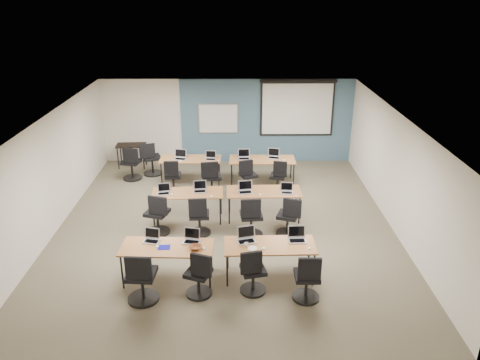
{
  "coord_description": "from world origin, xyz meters",
  "views": [
    {
      "loc": [
        0.27,
        -10.09,
        5.39
      ],
      "look_at": [
        0.36,
        0.4,
        1.01
      ],
      "focal_mm": 35.0,
      "sensor_mm": 36.0,
      "label": 1
    }
  ],
  "objects_px": {
    "laptop_8": "(180,157)",
    "laptop_7": "(287,190)",
    "spare_chair_a": "(151,161)",
    "laptop_1": "(192,238)",
    "task_chair_2": "(253,275)",
    "utility_table": "(131,147)",
    "whiteboard": "(218,119)",
    "laptop_0": "(152,238)",
    "task_chair_0": "(141,281)",
    "task_chair_10": "(248,178)",
    "laptop_11": "(274,155)",
    "projector_screen": "(297,105)",
    "laptop_2": "(246,237)",
    "training_table_mid_right": "(264,193)",
    "training_table_front_left": "(167,249)",
    "laptop_10": "(244,156)",
    "task_chair_3": "(307,281)",
    "laptop_6": "(245,189)",
    "task_chair_4": "(158,217)",
    "laptop_9": "(211,157)",
    "training_table_back_left": "(191,160)",
    "task_chair_6": "(251,220)",
    "task_chair_8": "(173,179)",
    "laptop_5": "(200,189)",
    "task_chair_1": "(199,278)",
    "task_chair_5": "(199,219)",
    "laptop_4": "(164,191)",
    "task_chair_7": "(289,219)",
    "training_table_mid_left": "(187,194)",
    "spare_chair_b": "(132,166)",
    "training_table_front_right": "(270,247)",
    "task_chair_11": "(278,179)"
  },
  "relations": [
    {
      "from": "whiteboard",
      "to": "task_chair_11",
      "type": "height_order",
      "value": "whiteboard"
    },
    {
      "from": "laptop_8",
      "to": "laptop_10",
      "type": "bearing_deg",
      "value": 12.3
    },
    {
      "from": "training_table_front_right",
      "to": "laptop_0",
      "type": "height_order",
      "value": "laptop_0"
    },
    {
      "from": "task_chair_3",
      "to": "laptop_6",
      "type": "relative_size",
      "value": 2.91
    },
    {
      "from": "training_table_back_left",
      "to": "task_chair_6",
      "type": "relative_size",
      "value": 1.71
    },
    {
      "from": "laptop_1",
      "to": "task_chair_7",
      "type": "height_order",
      "value": "task_chair_7"
    },
    {
      "from": "training_table_mid_right",
      "to": "task_chair_2",
      "type": "bearing_deg",
      "value": -97.83
    },
    {
      "from": "projector_screen",
      "to": "task_chair_11",
      "type": "height_order",
      "value": "projector_screen"
    },
    {
      "from": "task_chair_0",
      "to": "task_chair_10",
      "type": "xyz_separation_m",
      "value": [
        2.04,
        4.98,
        -0.04
      ]
    },
    {
      "from": "laptop_1",
      "to": "laptop_8",
      "type": "distance_m",
      "value": 4.8
    },
    {
      "from": "training_table_front_left",
      "to": "laptop_10",
      "type": "bearing_deg",
      "value": 75.34
    },
    {
      "from": "laptop_2",
      "to": "training_table_front_left",
      "type": "bearing_deg",
      "value": 174.08
    },
    {
      "from": "laptop_0",
      "to": "task_chair_1",
      "type": "height_order",
      "value": "task_chair_1"
    },
    {
      "from": "laptop_1",
      "to": "task_chair_2",
      "type": "bearing_deg",
      "value": -18.12
    },
    {
      "from": "training_table_back_left",
      "to": "laptop_10",
      "type": "xyz_separation_m",
      "value": [
        1.55,
        0.01,
        0.11
      ]
    },
    {
      "from": "laptop_2",
      "to": "task_chair_8",
      "type": "distance_m",
      "value": 4.48
    },
    {
      "from": "task_chair_5",
      "to": "task_chair_8",
      "type": "height_order",
      "value": "task_chair_5"
    },
    {
      "from": "task_chair_8",
      "to": "task_chair_4",
      "type": "bearing_deg",
      "value": -93.18
    },
    {
      "from": "laptop_8",
      "to": "spare_chair_a",
      "type": "bearing_deg",
      "value": 161.26
    },
    {
      "from": "laptop_4",
      "to": "laptop_10",
      "type": "xyz_separation_m",
      "value": [
        1.98,
        2.45,
        0.01
      ]
    },
    {
      "from": "whiteboard",
      "to": "projector_screen",
      "type": "xyz_separation_m",
      "value": [
        2.5,
        -0.02,
        0.44
      ]
    },
    {
      "from": "training_table_back_left",
      "to": "utility_table",
      "type": "height_order",
      "value": "utility_table"
    },
    {
      "from": "laptop_0",
      "to": "spare_chair_a",
      "type": "relative_size",
      "value": 0.3
    },
    {
      "from": "whiteboard",
      "to": "spare_chair_a",
      "type": "bearing_deg",
      "value": -150.0
    },
    {
      "from": "laptop_5",
      "to": "laptop_6",
      "type": "height_order",
      "value": "laptop_6"
    },
    {
      "from": "laptop_8",
      "to": "laptop_7",
      "type": "bearing_deg",
      "value": -28.33
    },
    {
      "from": "laptop_4",
      "to": "task_chair_8",
      "type": "height_order",
      "value": "task_chair_8"
    },
    {
      "from": "laptop_6",
      "to": "task_chair_10",
      "type": "bearing_deg",
      "value": 78.32
    },
    {
      "from": "spare_chair_a",
      "to": "laptop_8",
      "type": "bearing_deg",
      "value": -51.19
    },
    {
      "from": "whiteboard",
      "to": "laptop_5",
      "type": "height_order",
      "value": "whiteboard"
    },
    {
      "from": "laptop_5",
      "to": "spare_chair_a",
      "type": "height_order",
      "value": "spare_chair_a"
    },
    {
      "from": "laptop_0",
      "to": "task_chair_6",
      "type": "xyz_separation_m",
      "value": [
        2.01,
        1.42,
        -0.36
      ]
    },
    {
      "from": "whiteboard",
      "to": "laptop_1",
      "type": "relative_size",
      "value": 3.94
    },
    {
      "from": "training_table_back_left",
      "to": "task_chair_8",
      "type": "relative_size",
      "value": 1.82
    },
    {
      "from": "task_chair_7",
      "to": "utility_table",
      "type": "bearing_deg",
      "value": 154.28
    },
    {
      "from": "laptop_7",
      "to": "task_chair_10",
      "type": "xyz_separation_m",
      "value": [
        -0.91,
        1.72,
        -0.39
      ]
    },
    {
      "from": "training_table_mid_right",
      "to": "task_chair_4",
      "type": "xyz_separation_m",
      "value": [
        -2.5,
        -0.8,
        -0.26
      ]
    },
    {
      "from": "training_table_back_left",
      "to": "spare_chair_b",
      "type": "bearing_deg",
      "value": 174.63
    },
    {
      "from": "task_chair_0",
      "to": "laptop_11",
      "type": "bearing_deg",
      "value": 67.94
    },
    {
      "from": "task_chair_5",
      "to": "training_table_back_left",
      "type": "bearing_deg",
      "value": 95.03
    },
    {
      "from": "task_chair_2",
      "to": "utility_table",
      "type": "height_order",
      "value": "task_chair_2"
    },
    {
      "from": "whiteboard",
      "to": "task_chair_8",
      "type": "relative_size",
      "value": 1.32
    },
    {
      "from": "task_chair_1",
      "to": "task_chair_4",
      "type": "xyz_separation_m",
      "value": [
        -1.13,
        2.38,
        0.03
      ]
    },
    {
      "from": "task_chair_1",
      "to": "task_chair_5",
      "type": "relative_size",
      "value": 0.98
    },
    {
      "from": "task_chair_4",
      "to": "laptop_9",
      "type": "xyz_separation_m",
      "value": [
        1.08,
        3.08,
        0.36
      ]
    },
    {
      "from": "laptop_7",
      "to": "training_table_mid_left",
      "type": "bearing_deg",
      "value": -175.94
    },
    {
      "from": "whiteboard",
      "to": "laptop_2",
      "type": "xyz_separation_m",
      "value": [
        0.76,
        -6.46,
        -0.65
      ]
    },
    {
      "from": "laptop_2",
      "to": "task_chair_4",
      "type": "relative_size",
      "value": 0.35
    },
    {
      "from": "laptop_1",
      "to": "laptop_2",
      "type": "relative_size",
      "value": 0.91
    },
    {
      "from": "training_table_front_left",
      "to": "task_chair_1",
      "type": "relative_size",
      "value": 1.83
    }
  ]
}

